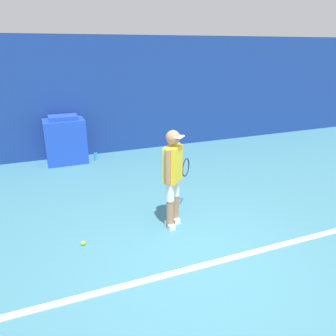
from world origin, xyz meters
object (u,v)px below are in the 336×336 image
object	(u,v)px
tennis_player	(173,174)
water_bottle	(96,156)
covered_chair	(65,140)
tennis_ball	(83,243)

from	to	relation	value
tennis_player	water_bottle	distance (m)	3.87
tennis_player	covered_chair	distance (m)	4.12
tennis_ball	water_bottle	distance (m)	3.93
tennis_player	tennis_ball	world-z (taller)	tennis_player
tennis_ball	water_bottle	xyz separation A→B (m)	(0.87, 3.83, 0.08)
tennis_player	water_bottle	size ratio (longest dim) A/B	6.60
tennis_ball	covered_chair	size ratio (longest dim) A/B	0.06
covered_chair	water_bottle	world-z (taller)	covered_chair
water_bottle	tennis_ball	bearing A→B (deg)	-102.86
tennis_ball	covered_chair	xyz separation A→B (m)	(0.18, 3.98, 0.54)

